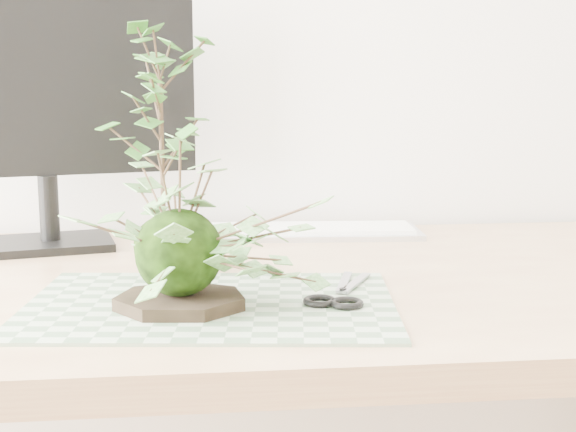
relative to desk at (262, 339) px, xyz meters
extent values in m
cube|color=tan|center=(0.00, 0.00, 0.07)|extent=(1.60, 0.70, 0.04)
cube|color=#527151|center=(-0.07, -0.13, 0.09)|extent=(0.47, 0.34, 0.00)
cylinder|color=black|center=(-0.11, -0.15, 0.10)|extent=(0.17, 0.17, 0.01)
sphere|color=black|center=(-0.11, -0.15, 0.16)|extent=(0.10, 0.10, 0.10)
sphere|color=black|center=(-0.13, 0.02, 0.13)|extent=(0.08, 0.08, 0.08)
cylinder|color=#3D2B1B|center=(-0.13, 0.02, 0.25)|extent=(0.01, 0.01, 0.20)
cube|color=silver|center=(0.09, 0.28, 0.09)|extent=(0.42, 0.14, 0.01)
cube|color=white|center=(0.09, 0.28, 0.10)|extent=(0.39, 0.12, 0.01)
cube|color=black|center=(-0.32, 0.22, 0.09)|extent=(0.21, 0.17, 0.01)
cylinder|color=black|center=(-0.32, 0.22, 0.15)|extent=(0.03, 0.03, 0.10)
cube|color=black|center=(-0.32, 0.23, 0.35)|extent=(0.47, 0.13, 0.30)
cube|color=gray|center=(0.08, -0.07, 0.09)|extent=(0.04, 0.10, 0.00)
cube|color=gray|center=(0.10, -0.07, 0.09)|extent=(0.06, 0.09, 0.00)
torus|color=black|center=(0.07, -0.16, 0.10)|extent=(0.05, 0.05, 0.01)
torus|color=black|center=(0.11, -0.16, 0.10)|extent=(0.05, 0.05, 0.01)
camera|label=1|loc=(-0.08, -1.06, 0.36)|focal=50.00mm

